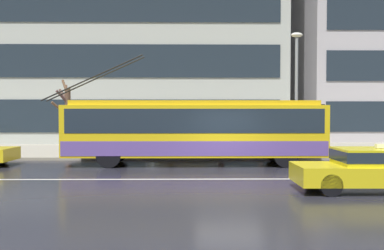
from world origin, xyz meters
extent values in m
plane|color=#22222B|center=(0.00, 0.00, 0.00)|extent=(160.00, 160.00, 0.00)
cube|color=gray|center=(0.00, 9.48, 0.07)|extent=(80.00, 10.00, 0.14)
cube|color=beige|center=(5.93, 1.24, 0.00)|extent=(0.44, 4.40, 0.01)
cube|color=silver|center=(0.00, -1.20, 0.00)|extent=(72.00, 0.14, 0.01)
cube|color=yellow|center=(-1.27, 2.88, 1.52)|extent=(11.28, 2.46, 2.22)
cube|color=yellow|center=(-1.27, 2.88, 2.73)|extent=(10.61, 2.22, 0.20)
cube|color=#1E2833|center=(-1.27, 2.88, 1.97)|extent=(10.83, 2.49, 1.02)
cube|color=#654B9A|center=(-1.27, 2.88, 0.81)|extent=(11.17, 2.49, 0.62)
cube|color=#1E2833|center=(4.33, 2.89, 1.97)|extent=(0.12, 2.16, 1.11)
cube|color=black|center=(4.18, 2.89, 2.53)|extent=(0.16, 1.87, 0.28)
cylinder|color=black|center=(-5.73, 3.23, 3.83)|extent=(4.45, 0.06, 2.05)
cylinder|color=black|center=(-5.73, 2.53, 3.83)|extent=(4.45, 0.06, 2.05)
cylinder|color=black|center=(2.57, 3.96, 0.52)|extent=(1.04, 0.30, 1.04)
cylinder|color=black|center=(2.57, 1.81, 0.52)|extent=(1.04, 0.30, 1.04)
cylinder|color=black|center=(-4.88, 3.96, 0.52)|extent=(1.04, 0.30, 1.04)
cylinder|color=black|center=(-4.88, 1.80, 0.52)|extent=(1.04, 0.30, 1.04)
cube|color=yellow|center=(3.91, -3.42, 0.51)|extent=(4.64, 1.81, 0.55)
cube|color=yellow|center=(4.09, -3.42, 1.02)|extent=(2.51, 1.54, 0.48)
cube|color=#1E2833|center=(4.09, -3.42, 1.05)|extent=(2.56, 1.55, 0.31)
cube|color=silver|center=(4.09, -3.42, 1.33)|extent=(0.28, 0.16, 0.12)
cylinder|color=black|center=(2.37, -4.17, 0.31)|extent=(0.62, 0.21, 0.62)
cylinder|color=black|center=(2.40, -2.63, 0.31)|extent=(0.62, 0.21, 0.62)
cylinder|color=black|center=(-9.97, 3.29, 0.31)|extent=(0.62, 0.21, 0.62)
cylinder|color=gray|center=(0.04, 5.74, 1.34)|extent=(0.08, 0.08, 2.40)
cylinder|color=gray|center=(-3.68, 5.74, 1.34)|extent=(0.08, 0.08, 2.40)
cylinder|color=gray|center=(0.04, 7.25, 1.34)|extent=(0.08, 0.08, 2.40)
cylinder|color=gray|center=(-3.68, 7.25, 1.34)|extent=(0.08, 0.08, 2.40)
cube|color=#99ADB2|center=(-1.82, 7.25, 1.39)|extent=(3.54, 0.04, 1.92)
cube|color=#B2B2B7|center=(-1.82, 6.50, 2.58)|extent=(4.02, 1.80, 0.08)
cube|color=brown|center=(-1.82, 6.87, 0.59)|extent=(2.61, 0.36, 0.08)
cylinder|color=#57564C|center=(-2.55, 7.12, 0.53)|extent=(0.14, 0.14, 0.78)
cylinder|color=#57564C|center=(-2.39, 7.13, 0.53)|extent=(0.14, 0.14, 0.78)
cylinder|color=#4D3029|center=(-2.47, 7.13, 1.23)|extent=(0.38, 0.38, 0.60)
sphere|color=tan|center=(-2.47, 7.13, 1.64)|extent=(0.22, 0.22, 0.22)
cone|color=gold|center=(-2.35, 7.14, 1.92)|extent=(1.22, 1.22, 0.28)
cylinder|color=#333333|center=(-2.35, 7.14, 1.41)|extent=(0.02, 0.02, 0.76)
cylinder|color=#554046|center=(0.20, 5.09, 0.57)|extent=(0.14, 0.14, 0.87)
cylinder|color=#554046|center=(0.04, 5.12, 0.57)|extent=(0.14, 0.14, 0.87)
cylinder|color=#4D4F4A|center=(0.12, 5.10, 1.30)|extent=(0.42, 0.42, 0.59)
sphere|color=tan|center=(0.12, 5.10, 1.70)|extent=(0.21, 0.21, 0.21)
cone|color=red|center=(0.24, 5.08, 1.99)|extent=(1.49, 1.49, 0.30)
cylinder|color=#333333|center=(0.24, 5.08, 1.47)|extent=(0.02, 0.02, 0.74)
cylinder|color=#4A403E|center=(2.26, 6.30, 0.56)|extent=(0.14, 0.14, 0.84)
cylinder|color=#4A403E|center=(2.39, 6.38, 0.56)|extent=(0.14, 0.14, 0.84)
cylinder|color=gray|center=(2.32, 6.34, 1.28)|extent=(0.49, 0.49, 0.60)
sphere|color=#DAB77D|center=(2.32, 6.34, 1.70)|extent=(0.24, 0.24, 0.24)
cone|color=gold|center=(2.43, 6.40, 2.00)|extent=(1.61, 1.61, 0.31)
cylinder|color=#333333|center=(2.43, 6.40, 1.46)|extent=(0.02, 0.02, 0.78)
cylinder|color=gray|center=(4.03, 5.66, 3.16)|extent=(0.16, 0.16, 6.04)
ellipsoid|color=silver|center=(4.03, 5.66, 6.30)|extent=(0.60, 0.32, 0.24)
cylinder|color=brown|center=(-8.23, 7.52, 1.91)|extent=(0.32, 0.32, 3.54)
cylinder|color=brown|center=(-8.58, 7.24, 2.53)|extent=(0.87, 0.72, 0.82)
cylinder|color=brown|center=(-8.46, 7.28, 3.19)|extent=(0.63, 0.66, 0.75)
cylinder|color=brown|center=(-8.52, 7.77, 3.31)|extent=(0.74, 0.65, 0.70)
cylinder|color=brown|center=(-8.52, 8.06, 3.75)|extent=(0.75, 1.21, 0.97)
cylinder|color=brown|center=(-8.39, 7.93, 3.48)|extent=(0.49, 0.95, 0.88)
cube|color=#1E2833|center=(-6.51, 12.97, 2.08)|extent=(22.71, 0.06, 2.27)
cube|color=#1E2833|center=(-6.51, 12.97, 5.87)|extent=(22.71, 0.06, 2.27)
cube|color=#1E2833|center=(-6.51, 12.97, 9.67)|extent=(22.71, 0.06, 2.27)
camera|label=1|loc=(-1.60, -15.36, 2.30)|focal=38.38mm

